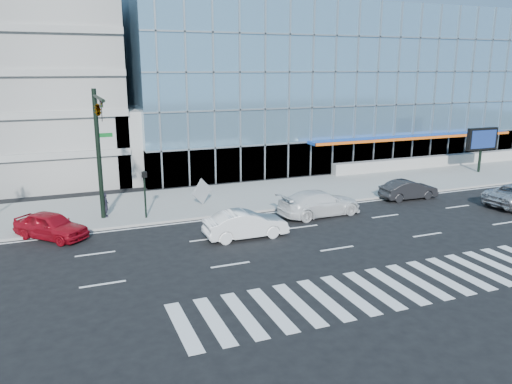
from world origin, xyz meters
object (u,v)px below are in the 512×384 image
at_px(traffic_signal, 98,124).
at_px(dark_sedan, 409,190).
at_px(white_suv, 319,203).
at_px(ped_signal_post, 145,187).
at_px(red_sedan, 51,225).
at_px(white_sedan, 246,224).
at_px(marquee_sign, 482,140).
at_px(tilted_panel, 202,191).
at_px(pedestrian, 106,205).

distance_m(traffic_signal, dark_sedan, 21.93).
bearing_deg(white_suv, ped_signal_post, 68.91).
height_order(dark_sedan, red_sedan, red_sedan).
bearing_deg(white_suv, traffic_signal, 73.47).
relative_size(ped_signal_post, white_sedan, 0.63).
xyz_separation_m(traffic_signal, dark_sedan, (21.18, -1.57, -5.46)).
relative_size(marquee_sign, tilted_panel, 3.08).
xyz_separation_m(traffic_signal, white_suv, (13.13, -2.77, -5.34)).
relative_size(traffic_signal, ped_signal_post, 2.67).
height_order(traffic_signal, red_sedan, traffic_signal).
relative_size(white_suv, tilted_panel, 4.35).
bearing_deg(dark_sedan, tilted_panel, 77.07).
bearing_deg(dark_sedan, traffic_signal, 87.18).
height_order(traffic_signal, dark_sedan, traffic_signal).
bearing_deg(tilted_panel, traffic_signal, 168.47).
xyz_separation_m(ped_signal_post, white_sedan, (4.64, -5.44, -1.36)).
distance_m(dark_sedan, red_sedan, 24.24).
relative_size(traffic_signal, pedestrian, 5.23).
height_order(pedestrian, tilted_panel, tilted_panel).
bearing_deg(marquee_sign, ped_signal_post, -174.29).
relative_size(ped_signal_post, white_suv, 0.53).
height_order(traffic_signal, white_suv, traffic_signal).
height_order(white_sedan, tilted_panel, tilted_panel).
distance_m(traffic_signal, tilted_panel, 8.66).
bearing_deg(traffic_signal, white_suv, -11.91).
height_order(ped_signal_post, pedestrian, ped_signal_post).
height_order(traffic_signal, marquee_sign, traffic_signal).
xyz_separation_m(marquee_sign, white_sedan, (-25.86, -8.49, -2.29)).
bearing_deg(dark_sedan, pedestrian, 82.82).
relative_size(marquee_sign, white_suv, 0.71).
distance_m(traffic_signal, marquee_sign, 33.32).
relative_size(white_suv, white_sedan, 1.19).
distance_m(ped_signal_post, tilted_panel, 4.65).
bearing_deg(white_suv, dark_sedan, -86.15).
relative_size(traffic_signal, dark_sedan, 1.87).
bearing_deg(ped_signal_post, pedestrian, 151.84).
height_order(ped_signal_post, red_sedan, ped_signal_post).
distance_m(red_sedan, pedestrian, 4.24).
bearing_deg(dark_sedan, red_sedan, 90.34).
bearing_deg(red_sedan, traffic_signal, -23.75).
bearing_deg(dark_sedan, marquee_sign, -65.67).
bearing_deg(traffic_signal, tilted_panel, 17.85).
xyz_separation_m(white_suv, dark_sedan, (8.05, 1.20, -0.12)).
height_order(marquee_sign, white_sedan, marquee_sign).
height_order(ped_signal_post, marquee_sign, marquee_sign).
bearing_deg(red_sedan, marquee_sign, -36.61).
xyz_separation_m(ped_signal_post, white_suv, (10.64, -3.14, -1.32)).
xyz_separation_m(dark_sedan, red_sedan, (-24.24, 0.46, 0.05)).
xyz_separation_m(ped_signal_post, marquee_sign, (30.50, 3.05, 0.93)).
bearing_deg(tilted_panel, white_sedan, -115.64).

